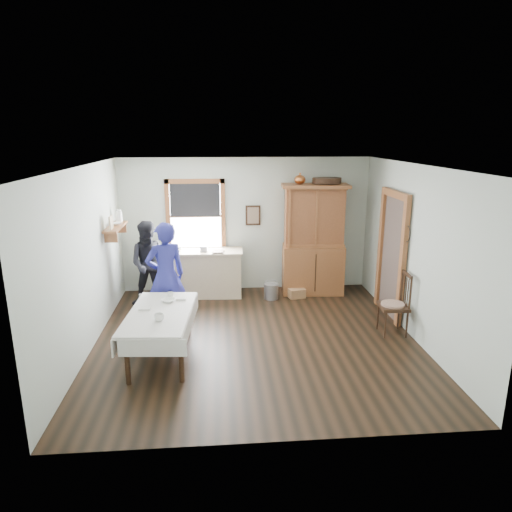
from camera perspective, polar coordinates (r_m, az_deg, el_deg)
name	(u,v)px	position (r m, az deg, el deg)	size (l,w,h in m)	color
room	(256,257)	(6.86, -0.02, -0.11)	(5.01, 5.01, 2.70)	black
window	(196,212)	(9.20, -7.57, 5.47)	(1.18, 0.07, 1.48)	white
doorway	(392,251)	(8.28, 16.66, 0.55)	(0.09, 1.14, 2.22)	#4D3E37
wall_shelf	(116,225)	(8.49, -17.12, 3.70)	(0.24, 1.00, 0.44)	#9B582F
framed_picture	(253,215)	(9.23, -0.37, 5.10)	(0.30, 0.04, 0.40)	#322011
rug_beater	(407,226)	(7.66, 18.40, 3.56)	(0.27, 0.27, 0.01)	black
work_counter	(202,273)	(9.13, -6.79, -2.12)	(1.62, 0.61, 0.93)	tan
china_hutch	(314,240)	(9.15, 7.21, 2.03)	(1.29, 0.61, 2.20)	#9B582F
dining_table	(161,334)	(6.82, -11.80, -9.55)	(0.90, 1.72, 0.69)	silver
spindle_chair	(394,304)	(7.66, 16.82, -5.71)	(0.47, 0.47, 1.03)	#322011
pail	(271,291)	(8.99, 1.91, -4.41)	(0.28, 0.28, 0.30)	#A1A2A9
wicker_basket	(297,293)	(9.09, 5.09, -4.63)	(0.31, 0.22, 0.18)	#A7764B
woman_blue	(166,280)	(7.62, -11.19, -2.94)	(0.61, 0.40, 1.66)	navy
figure_dark	(151,267)	(8.72, -13.03, -1.32)	(0.72, 0.56, 1.49)	black
table_cup_a	(159,317)	(6.37, -12.03, -7.52)	(0.13, 0.13, 0.10)	white
table_cup_b	(170,295)	(7.17, -10.65, -4.87)	(0.10, 0.10, 0.10)	white
table_bowl	(168,300)	(7.04, -10.94, -5.44)	(0.22, 0.22, 0.06)	white
counter_book	(212,251)	(8.86, -5.48, 0.58)	(0.18, 0.24, 0.02)	#7A6451
counter_bowl	(177,250)	(9.02, -9.89, 0.80)	(0.21, 0.21, 0.07)	white
shelf_bowl	(116,224)	(8.49, -17.12, 3.88)	(0.22, 0.22, 0.05)	white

